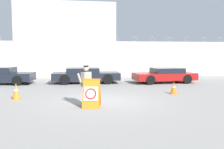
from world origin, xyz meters
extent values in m
plane|color=gray|center=(0.00, 0.00, 0.00)|extent=(90.00, 90.00, 0.00)
cube|color=silver|center=(0.00, 11.15, 1.59)|extent=(36.00, 0.30, 3.18)
torus|color=gray|center=(-5.87, 11.15, 3.40)|extent=(0.47, 0.03, 0.47)
torus|color=gray|center=(-4.19, 11.15, 3.40)|extent=(0.47, 0.03, 0.47)
torus|color=gray|center=(-2.51, 11.15, 3.40)|extent=(0.47, 0.03, 0.47)
torus|color=gray|center=(-0.84, 11.15, 3.40)|extent=(0.47, 0.03, 0.47)
torus|color=gray|center=(0.84, 11.15, 3.40)|extent=(0.47, 0.03, 0.47)
torus|color=gray|center=(2.51, 11.15, 3.40)|extent=(0.47, 0.03, 0.47)
torus|color=gray|center=(4.19, 11.15, 3.40)|extent=(0.47, 0.03, 0.47)
torus|color=gray|center=(5.87, 11.15, 3.40)|extent=(0.47, 0.03, 0.47)
torus|color=gray|center=(7.54, 11.15, 3.40)|extent=(0.47, 0.03, 0.47)
torus|color=gray|center=(9.22, 11.15, 3.40)|extent=(0.47, 0.03, 0.47)
torus|color=gray|center=(10.90, 11.15, 3.40)|extent=(0.47, 0.03, 0.47)
torus|color=gray|center=(12.57, 11.15, 3.40)|extent=(0.47, 0.03, 0.47)
cube|color=beige|center=(-1.99, 16.33, 3.50)|extent=(9.53, 7.06, 6.99)
cube|color=orange|center=(-0.52, -1.35, 0.55)|extent=(0.74, 0.51, 1.12)
cube|color=orange|center=(-0.44, -1.03, 0.55)|extent=(0.74, 0.51, 1.12)
cube|color=orange|center=(-0.48, -1.19, 1.13)|extent=(0.71, 0.23, 0.05)
cube|color=white|center=(-0.52, -1.39, 0.58)|extent=(0.59, 0.30, 0.54)
torus|color=red|center=(-0.53, -1.40, 0.58)|extent=(0.48, 0.28, 0.45)
cylinder|color=#514C42|center=(-0.61, -0.67, 0.39)|extent=(0.15, 0.15, 0.78)
cylinder|color=#514C42|center=(-0.74, -0.79, 0.39)|extent=(0.15, 0.15, 0.78)
cube|color=gray|center=(-0.68, -0.73, 1.08)|extent=(0.45, 0.43, 0.60)
sphere|color=#DBB293|center=(-0.68, -0.73, 1.53)|extent=(0.21, 0.21, 0.21)
cylinder|color=gray|center=(-0.48, -0.57, 1.09)|extent=(0.09, 0.09, 0.57)
cylinder|color=gray|center=(-0.93, -0.83, 1.07)|extent=(0.28, 0.30, 0.56)
cylinder|color=black|center=(-0.68, -0.73, 1.64)|extent=(0.22, 0.22, 0.05)
cube|color=orange|center=(-3.87, 0.91, 0.01)|extent=(0.39, 0.39, 0.03)
cone|color=orange|center=(-3.87, 0.91, 0.41)|extent=(0.33, 0.33, 0.76)
cylinder|color=white|center=(-3.87, 0.91, 0.45)|extent=(0.16, 0.16, 0.11)
cube|color=orange|center=(4.05, 1.43, 0.01)|extent=(0.39, 0.39, 0.03)
cone|color=orange|center=(4.05, 1.43, 0.34)|extent=(0.33, 0.33, 0.61)
cylinder|color=white|center=(4.05, 1.43, 0.37)|extent=(0.17, 0.17, 0.09)
cylinder|color=black|center=(-4.80, 7.77, 0.33)|extent=(0.68, 0.26, 0.66)
cylinder|color=black|center=(-4.97, 6.09, 0.33)|extent=(0.68, 0.26, 0.66)
cube|color=black|center=(-6.21, 7.06, 0.51)|extent=(4.45, 2.21, 0.56)
cylinder|color=black|center=(1.13, 7.69, 0.36)|extent=(0.72, 0.22, 0.71)
cylinder|color=black|center=(1.09, 5.89, 0.36)|extent=(0.72, 0.22, 0.71)
cylinder|color=black|center=(-1.81, 7.77, 0.36)|extent=(0.72, 0.22, 0.71)
cylinder|color=black|center=(-1.86, 5.96, 0.36)|extent=(0.72, 0.22, 0.71)
cube|color=black|center=(-0.36, 6.83, 0.51)|extent=(4.80, 2.04, 0.51)
cube|color=black|center=(-0.60, 6.84, 0.93)|extent=(2.32, 1.79, 0.35)
cylinder|color=black|center=(3.92, 5.21, 0.32)|extent=(0.66, 0.24, 0.65)
cylinder|color=black|center=(3.82, 6.91, 0.32)|extent=(0.66, 0.24, 0.65)
cylinder|color=black|center=(6.65, 5.37, 0.32)|extent=(0.66, 0.24, 0.65)
cylinder|color=black|center=(6.55, 7.07, 0.32)|extent=(0.66, 0.24, 0.65)
cube|color=maroon|center=(5.24, 6.14, 0.48)|extent=(4.51, 2.07, 0.50)
cube|color=black|center=(5.46, 6.15, 0.91)|extent=(2.21, 1.76, 0.36)
camera|label=1|loc=(-1.09, -11.12, 2.20)|focal=40.00mm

